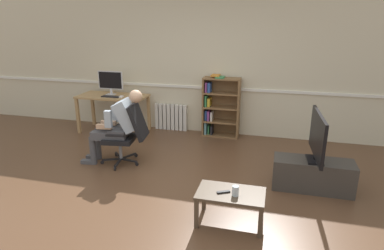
% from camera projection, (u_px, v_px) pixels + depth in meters
% --- Properties ---
extents(ground_plane, '(18.00, 18.00, 0.00)m').
position_uv_depth(ground_plane, '(165.00, 192.00, 4.42)').
color(ground_plane, brown).
extents(back_wall, '(12.00, 0.13, 2.70)m').
position_uv_depth(back_wall, '(208.00, 66.00, 6.44)').
color(back_wall, beige).
rests_on(back_wall, ground_plane).
extents(computer_desk, '(1.38, 0.65, 0.76)m').
position_uv_depth(computer_desk, '(113.00, 100.00, 6.64)').
color(computer_desk, tan).
rests_on(computer_desk, ground_plane).
extents(imac_monitor, '(0.53, 0.14, 0.47)m').
position_uv_depth(imac_monitor, '(110.00, 81.00, 6.61)').
color(imac_monitor, silver).
rests_on(imac_monitor, computer_desk).
extents(keyboard, '(0.37, 0.12, 0.02)m').
position_uv_depth(keyboard, '(111.00, 97.00, 6.47)').
color(keyboard, black).
rests_on(keyboard, computer_desk).
extents(computer_mouse, '(0.06, 0.10, 0.03)m').
position_uv_depth(computer_mouse, '(121.00, 97.00, 6.43)').
color(computer_mouse, white).
rests_on(computer_mouse, computer_desk).
extents(bookshelf, '(0.71, 0.29, 1.21)m').
position_uv_depth(bookshelf, '(219.00, 107.00, 6.42)').
color(bookshelf, brown).
rests_on(bookshelf, ground_plane).
extents(radiator, '(0.68, 0.08, 0.55)m').
position_uv_depth(radiator, '(171.00, 117.00, 6.85)').
color(radiator, white).
rests_on(radiator, ground_plane).
extents(office_chair, '(0.76, 0.63, 0.99)m').
position_uv_depth(office_chair, '(128.00, 132.00, 5.17)').
color(office_chair, black).
rests_on(office_chair, ground_plane).
extents(person_seated, '(1.04, 0.45, 1.21)m').
position_uv_depth(person_seated, '(117.00, 124.00, 5.15)').
color(person_seated, '#4C4C51').
rests_on(person_seated, ground_plane).
extents(tv_stand, '(1.05, 0.39, 0.42)m').
position_uv_depth(tv_stand, '(313.00, 175.00, 4.45)').
color(tv_stand, '#3D3833').
rests_on(tv_stand, ground_plane).
extents(tv_screen, '(0.22, 0.96, 0.64)m').
position_uv_depth(tv_screen, '(318.00, 137.00, 4.28)').
color(tv_screen, black).
rests_on(tv_screen, tv_stand).
extents(coffee_table, '(0.75, 0.44, 0.38)m').
position_uv_depth(coffee_table, '(231.00, 197.00, 3.67)').
color(coffee_table, '#4C3D2D').
rests_on(coffee_table, ground_plane).
extents(drinking_glass, '(0.07, 0.07, 0.11)m').
position_uv_depth(drinking_glass, '(235.00, 191.00, 3.58)').
color(drinking_glass, silver).
rests_on(drinking_glass, coffee_table).
extents(spare_remote, '(0.15, 0.10, 0.02)m').
position_uv_depth(spare_remote, '(224.00, 192.00, 3.65)').
color(spare_remote, black).
rests_on(spare_remote, coffee_table).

